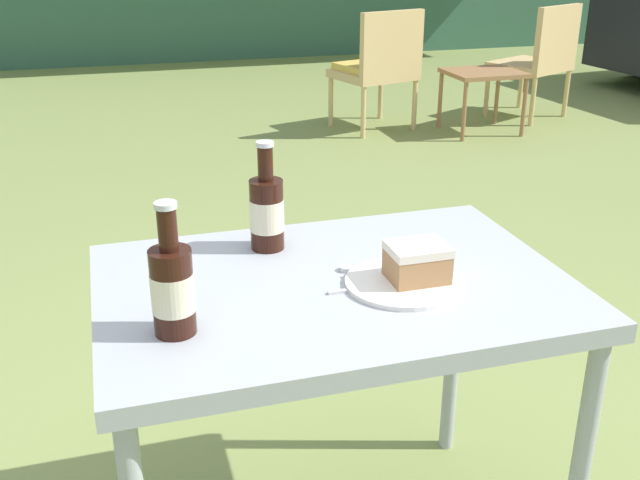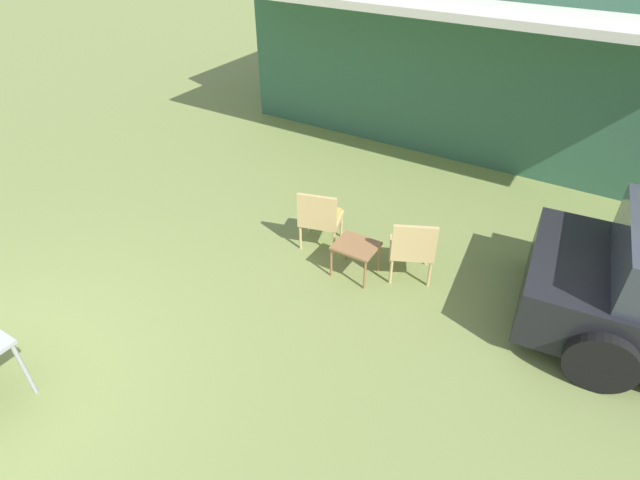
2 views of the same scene
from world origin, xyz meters
The scene contains 4 objects.
cabin_building centered at (1.99, 9.49, 1.60)m, with size 8.04×5.67×3.17m.
wicker_chair_cushioned centered at (1.55, 3.83, 0.48)m, with size 0.63×0.60×0.87m.
wicker_chair_plain centered at (2.87, 3.81, 0.49)m, with size 0.68×0.65×0.87m.
garden_side_table centered at (2.24, 3.54, 0.39)m, with size 0.52×0.44×0.45m.
Camera 2 is at (4.43, -0.91, 4.08)m, focal length 28.00 mm.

